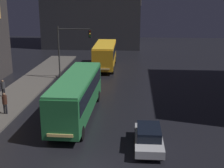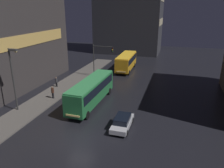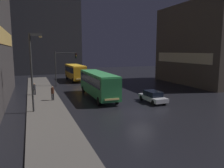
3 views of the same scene
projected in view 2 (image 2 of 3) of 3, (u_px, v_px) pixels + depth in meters
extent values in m
plane|color=black|center=(80.00, 140.00, 21.66)|extent=(120.00, 120.00, 0.00)
cube|color=#56514C|center=(54.00, 94.00, 33.13)|extent=(4.00, 48.00, 0.15)
cube|color=#E0B25B|center=(15.00, 43.00, 30.00)|extent=(0.24, 25.04, 1.80)
cube|color=#2D2D33|center=(129.00, 11.00, 61.60)|extent=(18.00, 12.00, 23.37)
cube|color=beige|center=(161.00, 22.00, 60.11)|extent=(0.24, 10.20, 1.80)
cube|color=#236B38|center=(92.00, 91.00, 29.12)|extent=(2.58, 11.06, 2.70)
cube|color=black|center=(91.00, 87.00, 28.92)|extent=(2.63, 10.18, 1.10)
cube|color=#399252|center=(91.00, 81.00, 28.65)|extent=(2.53, 10.84, 0.16)
cube|color=#F4CC72|center=(73.00, 116.00, 24.45)|extent=(1.69, 0.13, 0.20)
cylinder|color=black|center=(87.00, 115.00, 25.56)|extent=(0.27, 1.00, 1.00)
cylinder|color=black|center=(70.00, 113.00, 26.20)|extent=(0.27, 1.00, 1.00)
cylinder|color=black|center=(109.00, 91.00, 32.96)|extent=(0.27, 1.00, 1.00)
cylinder|color=black|center=(96.00, 90.00, 33.59)|extent=(0.27, 1.00, 1.00)
cube|color=orange|center=(126.00, 62.00, 45.28)|extent=(2.82, 9.33, 2.63)
cube|color=black|center=(126.00, 59.00, 45.09)|extent=(2.86, 8.59, 1.10)
cube|color=yellow|center=(126.00, 55.00, 44.82)|extent=(2.76, 9.15, 0.16)
cube|color=#F4CC72|center=(121.00, 72.00, 41.34)|extent=(1.82, 0.14, 0.20)
cylinder|color=black|center=(129.00, 72.00, 42.48)|extent=(0.27, 1.01, 1.00)
cylinder|color=black|center=(117.00, 72.00, 43.08)|extent=(0.27, 1.01, 1.00)
cylinder|color=black|center=(134.00, 65.00, 48.37)|extent=(0.27, 1.01, 1.00)
cylinder|color=black|center=(124.00, 64.00, 48.98)|extent=(0.27, 1.01, 1.00)
cube|color=#B7B7BC|center=(122.00, 123.00, 23.65)|extent=(1.76, 4.25, 0.50)
cube|color=black|center=(122.00, 119.00, 23.46)|extent=(1.49, 2.34, 0.60)
cylinder|color=black|center=(126.00, 133.00, 22.22)|extent=(0.20, 0.64, 0.64)
cylinder|color=black|center=(112.00, 131.00, 22.65)|extent=(0.20, 0.64, 0.64)
cylinder|color=black|center=(132.00, 120.00, 24.79)|extent=(0.20, 0.64, 0.64)
cylinder|color=black|center=(119.00, 118.00, 25.22)|extent=(0.20, 0.64, 0.64)
cylinder|color=black|center=(56.00, 84.00, 35.74)|extent=(0.14, 0.14, 0.77)
cylinder|color=black|center=(57.00, 85.00, 35.69)|extent=(0.14, 0.14, 0.77)
cylinder|color=#333338|center=(56.00, 80.00, 35.48)|extent=(0.41, 0.41, 0.64)
sphere|color=#8C664C|center=(56.00, 78.00, 35.34)|extent=(0.22, 0.22, 0.22)
cylinder|color=black|center=(52.00, 95.00, 31.13)|extent=(0.14, 0.14, 0.85)
cylinder|color=black|center=(54.00, 96.00, 31.08)|extent=(0.14, 0.14, 0.85)
cylinder|color=#422319|center=(53.00, 90.00, 30.85)|extent=(0.54, 0.54, 0.71)
sphere|color=#8C664C|center=(52.00, 87.00, 30.70)|extent=(0.22, 0.22, 0.22)
cylinder|color=#2D2D2D|center=(94.00, 61.00, 40.35)|extent=(0.16, 0.16, 6.19)
cylinder|color=#2D2D2D|center=(103.00, 46.00, 38.93)|extent=(3.64, 0.12, 0.12)
cube|color=black|center=(113.00, 50.00, 38.60)|extent=(0.30, 0.24, 0.90)
sphere|color=#390706|center=(112.00, 48.00, 38.38)|extent=(0.18, 0.18, 0.18)
sphere|color=gold|center=(112.00, 50.00, 38.47)|extent=(0.18, 0.18, 0.18)
sphere|color=black|center=(112.00, 51.00, 38.57)|extent=(0.18, 0.18, 0.18)
cylinder|color=#2D2D2D|center=(13.00, 80.00, 26.48)|extent=(0.18, 0.18, 7.82)
cube|color=#383838|center=(13.00, 50.00, 25.07)|extent=(1.10, 0.36, 0.24)
sphere|color=#F4CC72|center=(16.00, 51.00, 25.01)|extent=(0.32, 0.32, 0.32)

